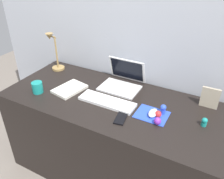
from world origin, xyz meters
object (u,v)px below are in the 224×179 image
object	(u,v)px
laptop	(123,80)
desk_lamp	(54,53)
mouse	(153,113)
picture_frame	(210,98)
toy_figurine_red	(158,114)
toy_figurine_purple	(157,121)
coffee_mug	(37,87)
toy_figurine_teal	(204,122)
cell_phone	(121,118)
notebook_pad	(70,89)
toy_figurine_blue	(163,109)
keyboard	(107,102)

from	to	relation	value
laptop	desk_lamp	size ratio (longest dim) A/B	0.86
mouse	picture_frame	size ratio (longest dim) A/B	0.64
toy_figurine_red	toy_figurine_purple	distance (m)	0.07
coffee_mug	toy_figurine_teal	size ratio (longest dim) A/B	1.43
toy_figurine_teal	toy_figurine_red	world-z (taller)	toy_figurine_teal
cell_phone	toy_figurine_teal	xyz separation A→B (m)	(0.48, 0.18, 0.03)
mouse	cell_phone	size ratio (longest dim) A/B	0.75
toy_figurine_purple	toy_figurine_red	bearing A→B (deg)	105.78
cell_phone	toy_figurine_purple	world-z (taller)	toy_figurine_purple
mouse	cell_phone	bearing A→B (deg)	-142.46
toy_figurine_purple	laptop	bearing A→B (deg)	140.41
cell_phone	notebook_pad	world-z (taller)	notebook_pad
desk_lamp	toy_figurine_teal	xyz separation A→B (m)	(1.31, -0.18, -0.14)
laptop	mouse	xyz separation A→B (m)	(0.35, -0.26, -0.03)
mouse	toy_figurine_blue	distance (m)	0.07
picture_frame	keyboard	bearing A→B (deg)	-155.97
toy_figurine_blue	toy_figurine_teal	bearing A→B (deg)	-0.01
picture_frame	toy_figurine_purple	bearing A→B (deg)	-125.52
laptop	desk_lamp	bearing A→B (deg)	-177.24
notebook_pad	toy_figurine_purple	distance (m)	0.74
laptop	notebook_pad	distance (m)	0.42
mouse	toy_figurine_purple	xyz separation A→B (m)	(0.05, -0.07, 0.00)
notebook_pad	toy_figurine_blue	bearing A→B (deg)	14.56
cell_phone	picture_frame	xyz separation A→B (m)	(0.47, 0.40, 0.07)
laptop	picture_frame	xyz separation A→B (m)	(0.65, 0.01, 0.02)
toy_figurine_red	toy_figurine_purple	world-z (taller)	toy_figurine_purple
cell_phone	toy_figurine_purple	size ratio (longest dim) A/B	2.55
desk_lamp	toy_figurine_blue	bearing A→B (deg)	-9.63
laptop	toy_figurine_teal	xyz separation A→B (m)	(0.66, -0.21, -0.02)
picture_frame	coffee_mug	bearing A→B (deg)	-160.75
picture_frame	toy_figurine_blue	bearing A→B (deg)	-138.61
notebook_pad	coffee_mug	size ratio (longest dim) A/B	2.86
desk_lamp	picture_frame	size ratio (longest dim) A/B	2.32
cell_phone	desk_lamp	xyz separation A→B (m)	(-0.82, 0.36, 0.16)
notebook_pad	toy_figurine_blue	world-z (taller)	toy_figurine_blue
coffee_mug	toy_figurine_blue	distance (m)	0.94
mouse	desk_lamp	size ratio (longest dim) A/B	0.28
coffee_mug	laptop	bearing A→B (deg)	37.05
laptop	coffee_mug	world-z (taller)	laptop
keyboard	toy_figurine_red	world-z (taller)	toy_figurine_red
desk_lamp	toy_figurine_teal	bearing A→B (deg)	-7.72
notebook_pad	toy_figurine_teal	size ratio (longest dim) A/B	4.10
notebook_pad	toy_figurine_purple	bearing A→B (deg)	4.87
toy_figurine_red	notebook_pad	bearing A→B (deg)	179.69
picture_frame	toy_figurine_teal	xyz separation A→B (m)	(0.01, -0.22, -0.04)
desk_lamp	coffee_mug	distance (m)	0.40
picture_frame	cell_phone	bearing A→B (deg)	-139.32
coffee_mug	toy_figurine_purple	bearing A→B (deg)	3.94
keyboard	toy_figurine_teal	size ratio (longest dim) A/B	7.01
cell_phone	toy_figurine_teal	bearing A→B (deg)	11.18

